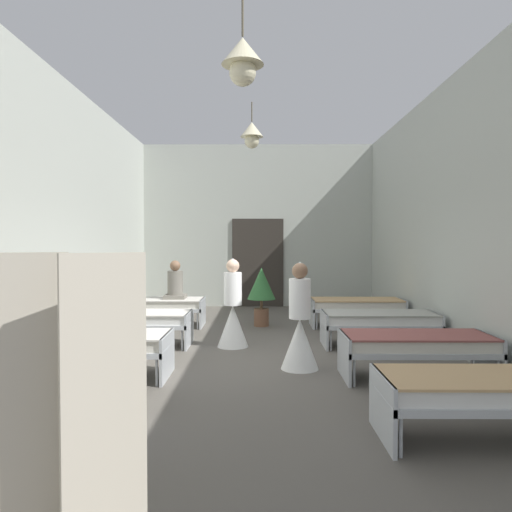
% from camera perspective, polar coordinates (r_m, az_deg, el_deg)
% --- Properties ---
extents(ground_plane, '(6.84, 12.55, 0.10)m').
position_cam_1_polar(ground_plane, '(7.26, 0.01, -12.73)').
color(ground_plane, '#59544C').
extents(room_shell, '(6.64, 12.15, 4.43)m').
position_cam_1_polar(room_shell, '(8.39, 0.08, 4.81)').
color(room_shell, '#B2B7AD').
rests_on(room_shell, ground).
extents(bed_left_row_0, '(1.90, 0.84, 0.57)m').
position_cam_1_polar(bed_left_row_0, '(4.87, -26.29, -14.15)').
color(bed_left_row_0, '#B7BCC1').
rests_on(bed_left_row_0, ground).
extents(bed_right_row_0, '(1.90, 0.84, 0.57)m').
position_cam_1_polar(bed_right_row_0, '(4.82, 26.01, -14.30)').
color(bed_right_row_0, '#B7BCC1').
rests_on(bed_right_row_0, ground).
extents(bed_left_row_1, '(1.90, 0.84, 0.57)m').
position_cam_1_polar(bed_left_row_1, '(6.57, -18.70, -9.96)').
color(bed_left_row_1, '#B7BCC1').
rests_on(bed_left_row_1, ground).
extents(bed_right_row_1, '(1.90, 0.84, 0.57)m').
position_cam_1_polar(bed_right_row_1, '(6.54, 18.70, -10.02)').
color(bed_right_row_1, '#B7BCC1').
rests_on(bed_right_row_1, ground).
extents(bed_left_row_2, '(1.90, 0.84, 0.57)m').
position_cam_1_polar(bed_left_row_2, '(8.36, -14.39, -7.44)').
color(bed_left_row_2, '#B7BCC1').
rests_on(bed_left_row_2, ground).
extents(bed_right_row_2, '(1.90, 0.84, 0.57)m').
position_cam_1_polar(bed_right_row_2, '(8.34, 14.57, -7.47)').
color(bed_right_row_2, '#B7BCC1').
rests_on(bed_right_row_2, ground).
extents(bed_left_row_3, '(1.90, 0.84, 0.57)m').
position_cam_1_polar(bed_left_row_3, '(10.19, -11.64, -5.80)').
color(bed_left_row_3, '#B7BCC1').
rests_on(bed_left_row_3, ground).
extents(bed_right_row_3, '(1.90, 0.84, 0.57)m').
position_cam_1_polar(bed_right_row_3, '(10.17, 11.94, -5.81)').
color(bed_right_row_3, '#B7BCC1').
rests_on(bed_right_row_3, ground).
extents(nurse_near_aisle, '(0.52, 0.52, 1.49)m').
position_cam_1_polar(nurse_near_aisle, '(6.67, 5.26, -8.92)').
color(nurse_near_aisle, white).
rests_on(nurse_near_aisle, ground).
extents(nurse_mid_aisle, '(0.52, 0.52, 1.49)m').
position_cam_1_polar(nurse_mid_aisle, '(8.03, -2.80, -7.11)').
color(nurse_mid_aisle, white).
rests_on(nurse_mid_aisle, ground).
extents(patient_seated_primary, '(0.44, 0.44, 0.80)m').
position_cam_1_polar(patient_seated_primary, '(10.12, -9.67, -3.39)').
color(patient_seated_primary, slate).
rests_on(patient_seated_primary, bed_left_row_3).
extents(potted_plant, '(0.59, 0.59, 1.23)m').
position_cam_1_polar(potted_plant, '(9.95, 0.65, -3.86)').
color(potted_plant, brown).
rests_on(potted_plant, ground).
extents(privacy_screen, '(1.23, 0.28, 1.70)m').
position_cam_1_polar(privacy_screen, '(2.74, -26.31, -17.71)').
color(privacy_screen, '#BCB29E').
rests_on(privacy_screen, ground).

